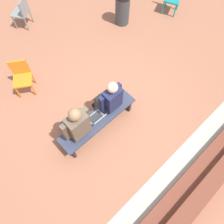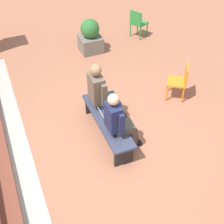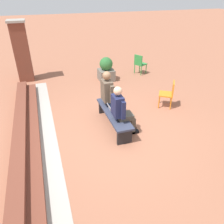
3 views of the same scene
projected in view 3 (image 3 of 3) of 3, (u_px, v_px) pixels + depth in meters
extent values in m
plane|color=#9E6047|center=(116.00, 132.00, 5.75)|extent=(60.00, 60.00, 0.00)
cube|color=#A8A399|center=(49.00, 138.00, 5.51)|extent=(7.66, 0.40, 0.01)
cube|color=brown|center=(27.00, 140.00, 5.34)|extent=(6.86, 0.60, 0.15)
cube|color=brown|center=(19.00, 136.00, 5.22)|extent=(6.86, 0.30, 0.15)
cube|color=brown|center=(22.00, 53.00, 8.44)|extent=(0.56, 0.56, 2.22)
cube|color=gray|center=(16.00, 21.00, 7.87)|extent=(0.64, 0.64, 0.08)
cube|color=#33384C|center=(114.00, 113.00, 5.78)|extent=(1.80, 0.44, 0.05)
cube|color=black|center=(124.00, 137.00, 5.24)|extent=(0.06, 0.37, 0.40)
cube|color=black|center=(105.00, 107.00, 6.55)|extent=(0.06, 0.37, 0.40)
cube|color=#4C473D|center=(125.00, 116.00, 5.47)|extent=(0.32, 0.38, 0.13)
cube|color=#4C473D|center=(133.00, 126.00, 5.59)|extent=(0.10, 0.11, 0.45)
cube|color=black|center=(134.00, 132.00, 5.70)|extent=(0.10, 0.23, 0.07)
cube|color=#4C473D|center=(130.00, 123.00, 5.73)|extent=(0.10, 0.11, 0.45)
cube|color=black|center=(132.00, 128.00, 5.84)|extent=(0.10, 0.23, 0.07)
cube|color=#1E2347|center=(117.00, 106.00, 5.25)|extent=(0.36, 0.23, 0.53)
cube|color=#195133|center=(122.00, 107.00, 5.30)|extent=(0.05, 0.01, 0.32)
cube|color=#1E2347|center=(123.00, 111.00, 5.09)|extent=(0.08, 0.09, 0.45)
cube|color=#1E2347|center=(117.00, 102.00, 5.46)|extent=(0.08, 0.09, 0.45)
sphere|color=#DBAD89|center=(118.00, 91.00, 5.05)|extent=(0.21, 0.21, 0.21)
cube|color=#384C75|center=(115.00, 101.00, 6.17)|extent=(0.35, 0.41, 0.14)
cube|color=#384C75|center=(122.00, 110.00, 6.30)|extent=(0.11, 0.12, 0.45)
cube|color=black|center=(124.00, 116.00, 6.41)|extent=(0.11, 0.25, 0.07)
cube|color=#384C75|center=(120.00, 108.00, 6.45)|extent=(0.11, 0.12, 0.45)
cube|color=black|center=(122.00, 113.00, 6.56)|extent=(0.11, 0.25, 0.07)
cube|color=brown|center=(107.00, 91.00, 5.93)|extent=(0.39, 0.25, 0.58)
cube|color=brown|center=(112.00, 95.00, 5.76)|extent=(0.09, 0.10, 0.49)
cube|color=brown|center=(107.00, 88.00, 6.16)|extent=(0.09, 0.10, 0.49)
sphere|color=#8C6647|center=(107.00, 76.00, 5.72)|extent=(0.23, 0.23, 0.23)
cube|color=#9EA0A5|center=(115.00, 111.00, 5.79)|extent=(0.32, 0.22, 0.02)
cube|color=#2D2D33|center=(115.00, 111.00, 5.78)|extent=(0.29, 0.15, 0.00)
cube|color=#9EA0A5|center=(110.00, 108.00, 5.70)|extent=(0.32, 0.07, 0.19)
cube|color=#33519E|center=(110.00, 108.00, 5.70)|extent=(0.28, 0.06, 0.17)
cube|color=orange|center=(166.00, 94.00, 6.80)|extent=(0.58, 0.58, 0.04)
cube|color=orange|center=(173.00, 88.00, 6.65)|extent=(0.36, 0.25, 0.40)
cylinder|color=orange|center=(160.00, 97.00, 7.10)|extent=(0.04, 0.04, 0.40)
cylinder|color=orange|center=(159.00, 102.00, 6.79)|extent=(0.04, 0.04, 0.40)
cylinder|color=orange|center=(171.00, 99.00, 7.02)|extent=(0.04, 0.04, 0.40)
cylinder|color=orange|center=(171.00, 104.00, 6.72)|extent=(0.04, 0.04, 0.40)
cube|color=#2D893D|center=(141.00, 64.00, 9.46)|extent=(0.57, 0.57, 0.04)
cube|color=#2D893D|center=(138.00, 60.00, 9.23)|extent=(0.37, 0.22, 0.40)
cylinder|color=#2D893D|center=(146.00, 69.00, 9.57)|extent=(0.04, 0.04, 0.40)
cylinder|color=#2D893D|center=(140.00, 67.00, 9.79)|extent=(0.04, 0.04, 0.40)
cylinder|color=#2D893D|center=(141.00, 71.00, 9.35)|extent=(0.04, 0.04, 0.40)
cylinder|color=#2D893D|center=(135.00, 69.00, 9.56)|extent=(0.04, 0.04, 0.40)
cube|color=#6B665B|center=(106.00, 75.00, 8.86)|extent=(0.60, 0.60, 0.44)
sphere|color=#2D6B33|center=(106.00, 64.00, 8.63)|extent=(0.52, 0.52, 0.52)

